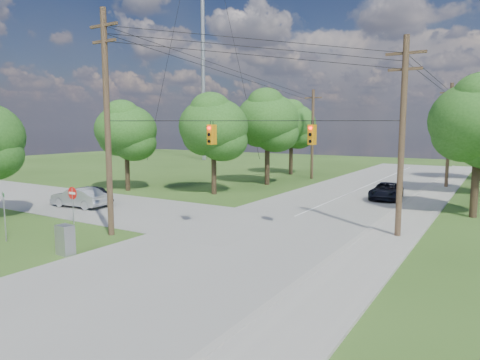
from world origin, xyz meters
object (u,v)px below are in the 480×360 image
Objects in this scene: pole_north_w at (312,134)px; car_cross_silver at (79,197)px; pole_sw at (107,120)px; pole_ne at (402,135)px; control_cabinet at (65,240)px; do_not_enter_sign at (73,197)px; car_main_north at (386,191)px; pole_north_e at (449,135)px; car_cross_dark at (90,195)px.

car_cross_silver is at bearing -107.18° from pole_north_w.
pole_sw is 15.51m from pole_ne.
car_cross_silver is (-21.73, -3.31, -4.71)m from pole_ne.
control_cabinet is (-12.43, -11.27, -4.77)m from pole_ne.
car_main_north is at bearing 52.23° from do_not_enter_sign.
pole_north_w reaches higher than car_cross_silver.
car_main_north is 25.10m from control_cabinet.
do_not_enter_sign is at bearing -97.05° from pole_north_w.
car_main_north is at bearing -109.05° from pole_north_e.
pole_north_e is 2.10× the size of car_main_north.
pole_ne reaches higher than car_cross_silver.
pole_north_w is 15.06m from car_main_north.
car_cross_dark reaches higher than car_main_north.
pole_sw is at bearing -114.52° from pole_north_e.
pole_ne is 2.38× the size of car_cross_silver.
pole_north_e is at bearing 67.39° from car_main_north.
car_cross_dark is 0.91× the size of car_main_north.
pole_north_e is at bearing 72.31° from control_cabinet.
car_main_north is at bearing 137.60° from car_cross_dark.
pole_north_e is 32.91m from car_cross_dark.
pole_north_w reaches higher than car_main_north.
do_not_enter_sign reaches higher than car_main_north.
pole_north_w is at bearing 90.77° from pole_sw.
pole_north_e reaches higher than control_cabinet.
do_not_enter_sign is (-17.49, -29.00, -3.46)m from pole_north_e.
do_not_enter_sign is (4.48, -4.89, 0.90)m from car_cross_dark.
pole_north_e is at bearing 57.47° from do_not_enter_sign.
pole_north_e is 2.27× the size of car_cross_silver.
pole_sw is 5.25× the size of do_not_enter_sign.
pole_ne is 2.43× the size of car_cross_dark.
pole_ne reaches higher than car_cross_dark.
pole_north_e is 1.00× the size of pole_north_w.
car_main_north is at bearing -43.15° from pole_north_w.
control_cabinet is at bearing -114.64° from car_main_north.
pole_sw is 6.08m from do_not_enter_sign.
pole_ne is at bearing 20.38° from do_not_enter_sign.
pole_sw is at bearing 109.07° from control_cabinet.
control_cabinet is at bearing 56.25° from car_cross_dark.
car_cross_dark is 13.22m from control_cabinet.
car_cross_silver is (-21.73, -25.31, -4.37)m from pole_north_e.
pole_north_e is 11.32m from car_main_north.
pole_sw reaches higher than car_cross_silver.
control_cabinet is (9.54, -9.15, -0.07)m from car_cross_dark.
pole_north_w is at bearing 158.12° from car_cross_silver.
pole_sw is 6.72m from control_cabinet.
car_cross_dark is at bearing -146.01° from car_main_north.
do_not_enter_sign is at bearing -129.88° from car_main_north.
car_cross_silver is at bearing 137.53° from do_not_enter_sign.
car_cross_dark is at bearing 147.07° from pole_sw.
car_cross_dark is 23.42m from car_main_north.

